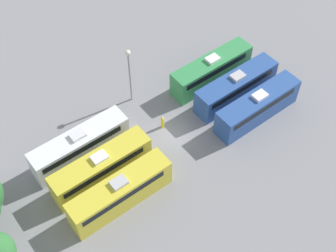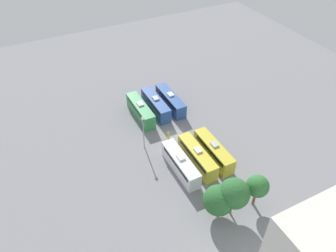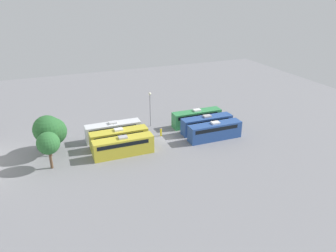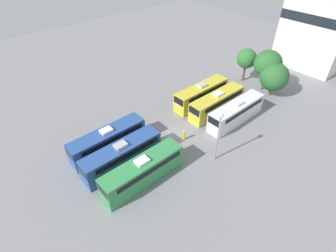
# 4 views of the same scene
# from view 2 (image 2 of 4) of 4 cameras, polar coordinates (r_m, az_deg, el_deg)

# --- Properties ---
(ground_plane) EXTENTS (120.45, 120.45, 0.00)m
(ground_plane) POSITION_cam_2_polar(r_m,az_deg,el_deg) (69.79, 1.16, -1.61)
(ground_plane) COLOR gray
(bus_0) EXTENTS (2.57, 11.01, 3.72)m
(bus_0) POSITION_cam_2_polar(r_m,az_deg,el_deg) (76.53, 0.45, 4.47)
(bus_0) COLOR #284C93
(bus_0) RESTS_ON ground_plane
(bus_1) EXTENTS (2.57, 11.01, 3.72)m
(bus_1) POSITION_cam_2_polar(r_m,az_deg,el_deg) (75.33, -2.14, 3.79)
(bus_1) COLOR #284C93
(bus_1) RESTS_ON ground_plane
(bus_2) EXTENTS (2.57, 11.01, 3.72)m
(bus_2) POSITION_cam_2_polar(r_m,az_deg,el_deg) (73.82, -4.79, 2.79)
(bus_2) COLOR #338C4C
(bus_2) RESTS_ON ground_plane
(bus_3) EXTENTS (2.57, 11.01, 3.72)m
(bus_3) POSITION_cam_2_polar(r_m,az_deg,el_deg) (64.28, 7.97, -4.29)
(bus_3) COLOR gold
(bus_3) RESTS_ON ground_plane
(bus_4) EXTENTS (2.57, 11.01, 3.72)m
(bus_4) POSITION_cam_2_polar(r_m,az_deg,el_deg) (62.83, 5.14, -5.30)
(bus_4) COLOR gold
(bus_4) RESTS_ON ground_plane
(bus_5) EXTENTS (2.57, 11.01, 3.72)m
(bus_5) POSITION_cam_2_polar(r_m,az_deg,el_deg) (61.29, 2.22, -6.60)
(bus_5) COLOR silver
(bus_5) RESTS_ON ground_plane
(worker_person) EXTENTS (0.36, 0.36, 1.71)m
(worker_person) POSITION_cam_2_polar(r_m,az_deg,el_deg) (68.69, 0.04, -1.53)
(worker_person) COLOR gold
(worker_person) RESTS_ON ground_plane
(light_pole) EXTENTS (0.60, 0.60, 7.71)m
(light_pole) POSITION_cam_2_polar(r_m,az_deg,el_deg) (63.80, -4.35, -0.25)
(light_pole) COLOR gray
(light_pole) RESTS_ON ground_plane
(tree_0) EXTENTS (3.81, 3.81, 6.60)m
(tree_0) POSITION_cam_2_polar(r_m,az_deg,el_deg) (56.01, 15.32, -10.10)
(tree_0) COLOR brown
(tree_0) RESTS_ON ground_plane
(tree_1) EXTENTS (5.02, 5.02, 7.75)m
(tree_1) POSITION_cam_2_polar(r_m,az_deg,el_deg) (53.46, 11.45, -11.44)
(tree_1) COLOR brown
(tree_1) RESTS_ON ground_plane
(tree_2) EXTENTS (5.06, 5.06, 6.33)m
(tree_2) POSITION_cam_2_polar(r_m,az_deg,el_deg) (54.04, 8.78, -12.66)
(tree_2) COLOR brown
(tree_2) RESTS_ON ground_plane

